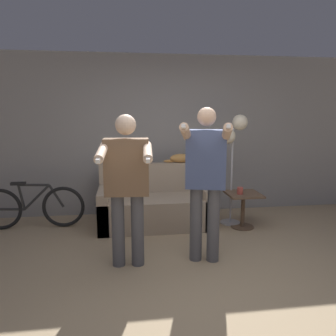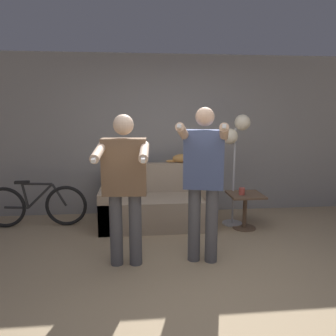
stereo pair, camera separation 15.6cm
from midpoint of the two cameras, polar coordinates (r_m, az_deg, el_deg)
ground_plane at (r=3.43m, az=6.11°, el=-19.89°), size 16.00×16.00×0.00m
wall_back at (r=5.46m, az=0.98°, el=5.70°), size 10.00×0.05×2.60m
couch at (r=4.95m, az=-1.09°, el=-6.62°), size 1.66×0.81×0.90m
person_left at (r=3.53m, az=-6.34°, el=-2.12°), size 0.57×0.70×1.67m
person_right at (r=3.61m, az=7.46°, el=-1.15°), size 0.62×0.75×1.74m
cat at (r=5.15m, az=3.64°, el=1.76°), size 0.47×0.14×0.17m
floor_lamp at (r=4.91m, az=12.61°, el=5.06°), size 0.41×0.30×1.65m
side_table at (r=4.93m, az=14.17°, el=-6.01°), size 0.48×0.48×0.52m
cup at (r=4.81m, az=13.65°, el=-3.96°), size 0.09×0.09×0.10m
bicycle at (r=5.22m, az=-21.29°, el=-6.11°), size 1.49×0.07×0.70m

